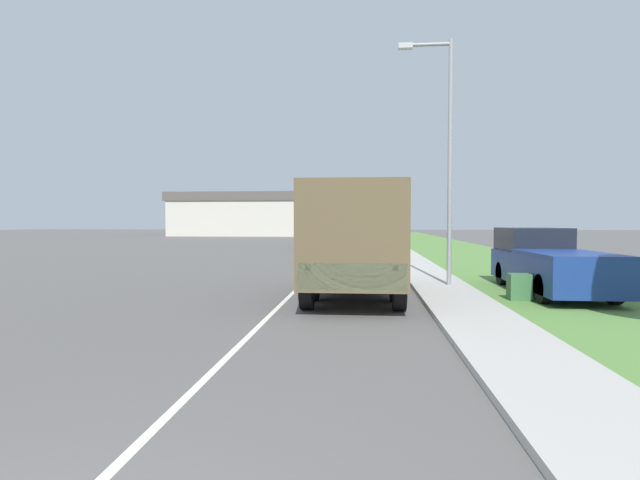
# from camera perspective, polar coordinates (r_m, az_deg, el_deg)

# --- Properties ---
(ground_plane) EXTENTS (180.00, 180.00, 0.00)m
(ground_plane) POSITION_cam_1_polar(r_m,az_deg,el_deg) (42.18, 2.32, -0.76)
(ground_plane) COLOR #565451
(lane_centre_stripe) EXTENTS (0.12, 120.00, 0.00)m
(lane_centre_stripe) POSITION_cam_1_polar(r_m,az_deg,el_deg) (42.18, 2.32, -0.75)
(lane_centre_stripe) COLOR silver
(lane_centre_stripe) RESTS_ON ground
(sidewalk_right) EXTENTS (1.80, 120.00, 0.12)m
(sidewalk_right) POSITION_cam_1_polar(r_m,az_deg,el_deg) (42.19, 8.43, -0.69)
(sidewalk_right) COLOR #ADAAA3
(sidewalk_right) RESTS_ON ground
(grass_strip_right) EXTENTS (7.00, 120.00, 0.02)m
(grass_strip_right) POSITION_cam_1_polar(r_m,az_deg,el_deg) (42.67, 14.34, -0.77)
(grass_strip_right) COLOR #56843D
(grass_strip_right) RESTS_ON ground
(military_truck) EXTENTS (2.48, 6.67, 3.04)m
(military_truck) POSITION_cam_1_polar(r_m,az_deg,el_deg) (13.83, 4.00, 0.41)
(military_truck) COLOR #606647
(military_truck) RESTS_ON ground
(car_nearest_ahead) EXTENTS (1.79, 4.77, 1.66)m
(car_nearest_ahead) POSITION_cam_1_polar(r_m,az_deg,el_deg) (25.64, 4.39, -0.95)
(car_nearest_ahead) COLOR silver
(car_nearest_ahead) RESTS_ON ground
(car_second_ahead) EXTENTS (1.87, 4.10, 1.58)m
(car_second_ahead) POSITION_cam_1_polar(r_m,az_deg,el_deg) (36.66, -0.76, -0.08)
(car_second_ahead) COLOR #B7BABF
(car_second_ahead) RESTS_ON ground
(car_third_ahead) EXTENTS (1.73, 4.29, 1.42)m
(car_third_ahead) POSITION_cam_1_polar(r_m,az_deg,el_deg) (48.85, 0.46, 0.39)
(car_third_ahead) COLOR silver
(car_third_ahead) RESTS_ON ground
(car_fourth_ahead) EXTENTS (1.80, 4.35, 1.56)m
(car_fourth_ahead) POSITION_cam_1_polar(r_m,az_deg,el_deg) (62.15, 1.47, 0.81)
(car_fourth_ahead) COLOR tan
(car_fourth_ahead) RESTS_ON ground
(pickup_truck) EXTENTS (1.97, 5.80, 1.88)m
(pickup_truck) POSITION_cam_1_polar(r_m,az_deg,el_deg) (16.25, 24.52, -2.32)
(pickup_truck) COLOR navy
(pickup_truck) RESTS_ON grass_strip_right
(lamp_post) EXTENTS (1.69, 0.24, 7.63)m
(lamp_post) POSITION_cam_1_polar(r_m,az_deg,el_deg) (16.30, 13.97, 10.93)
(lamp_post) COLOR gray
(lamp_post) RESTS_ON sidewalk_right
(utility_box) EXTENTS (0.55, 0.45, 0.70)m
(utility_box) POSITION_cam_1_polar(r_m,az_deg,el_deg) (14.30, 21.80, -5.00)
(utility_box) COLOR #3D7042
(utility_box) RESTS_ON grass_strip_right
(building_distant) EXTENTS (20.18, 10.06, 6.39)m
(building_distant) POSITION_cam_1_polar(r_m,az_deg,el_deg) (76.33, -9.10, 2.93)
(building_distant) COLOR beige
(building_distant) RESTS_ON ground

